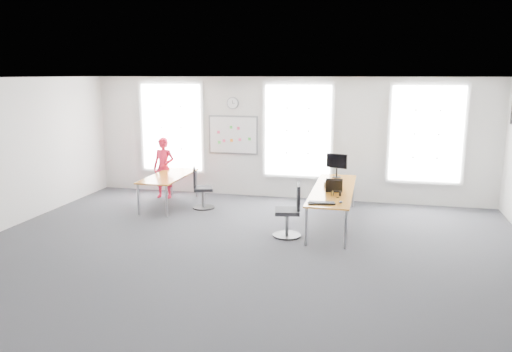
% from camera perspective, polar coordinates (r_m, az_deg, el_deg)
% --- Properties ---
extents(floor, '(10.00, 10.00, 0.00)m').
position_cam_1_polar(floor, '(8.92, -1.18, -8.48)').
color(floor, '#2A2A2F').
rests_on(floor, ground).
extents(ceiling, '(10.00, 10.00, 0.00)m').
position_cam_1_polar(ceiling, '(8.38, -1.27, 11.16)').
color(ceiling, white).
rests_on(ceiling, ground).
extents(wall_back, '(10.00, 0.00, 10.00)m').
position_cam_1_polar(wall_back, '(12.39, 3.43, 4.32)').
color(wall_back, silver).
rests_on(wall_back, ground).
extents(wall_front, '(10.00, 0.00, 10.00)m').
position_cam_1_polar(wall_front, '(4.88, -13.19, -7.37)').
color(wall_front, silver).
rests_on(wall_front, ground).
extents(window_left, '(1.60, 0.06, 2.20)m').
position_cam_1_polar(window_left, '(13.19, -9.59, 5.49)').
color(window_left, silver).
rests_on(window_left, wall_back).
extents(window_mid, '(1.60, 0.06, 2.20)m').
position_cam_1_polar(window_mid, '(12.29, 4.80, 5.18)').
color(window_mid, silver).
rests_on(window_mid, wall_back).
extents(window_right, '(1.60, 0.06, 2.20)m').
position_cam_1_polar(window_right, '(12.22, 18.89, 4.56)').
color(window_right, silver).
rests_on(window_right, wall_back).
extents(desk_right, '(0.82, 3.08, 0.75)m').
position_cam_1_polar(desk_right, '(10.37, 8.80, -1.71)').
color(desk_right, '#B16F1C').
rests_on(desk_right, ground).
extents(desk_left, '(0.79, 1.99, 0.73)m').
position_cam_1_polar(desk_left, '(11.93, -9.95, -0.19)').
color(desk_left, '#B16F1C').
rests_on(desk_left, ground).
extents(chair_right, '(0.54, 0.54, 1.02)m').
position_cam_1_polar(chair_right, '(9.56, 3.94, -4.32)').
color(chair_right, black).
rests_on(chair_right, ground).
extents(chair_left, '(0.56, 0.56, 0.96)m').
position_cam_1_polar(chair_left, '(11.60, -6.33, -1.66)').
color(chair_left, black).
rests_on(chair_left, ground).
extents(person, '(0.57, 0.39, 1.52)m').
position_cam_1_polar(person, '(12.67, -10.49, 0.92)').
color(person, red).
rests_on(person, ground).
extents(whiteboard, '(1.20, 0.03, 0.90)m').
position_cam_1_polar(whiteboard, '(12.66, -2.64, 4.70)').
color(whiteboard, white).
rests_on(whiteboard, wall_back).
extents(wall_clock, '(0.30, 0.04, 0.30)m').
position_cam_1_polar(wall_clock, '(12.59, -2.68, 8.32)').
color(wall_clock, gray).
rests_on(wall_clock, wall_back).
extents(keyboard, '(0.51, 0.28, 0.02)m').
position_cam_1_polar(keyboard, '(9.14, 7.50, -3.09)').
color(keyboard, black).
rests_on(keyboard, desk_right).
extents(mouse, '(0.07, 0.11, 0.04)m').
position_cam_1_polar(mouse, '(9.23, 9.66, -2.95)').
color(mouse, black).
rests_on(mouse, desk_right).
extents(lens_cap, '(0.06, 0.06, 0.01)m').
position_cam_1_polar(lens_cap, '(9.61, 9.31, -2.47)').
color(lens_cap, black).
rests_on(lens_cap, desk_right).
extents(headphones, '(0.19, 0.10, 0.11)m').
position_cam_1_polar(headphones, '(9.76, 9.13, -1.96)').
color(headphones, black).
rests_on(headphones, desk_right).
extents(laptop_sleeve, '(0.34, 0.20, 0.27)m').
position_cam_1_polar(laptop_sleeve, '(10.01, 8.91, -1.13)').
color(laptop_sleeve, black).
rests_on(laptop_sleeve, desk_right).
extents(paper_stack, '(0.32, 0.27, 0.10)m').
position_cam_1_polar(paper_stack, '(10.53, 8.66, -0.96)').
color(paper_stack, beige).
rests_on(paper_stack, desk_right).
extents(monitor, '(0.48, 0.21, 0.55)m').
position_cam_1_polar(monitor, '(11.43, 9.21, 1.44)').
color(monitor, black).
rests_on(monitor, desk_right).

